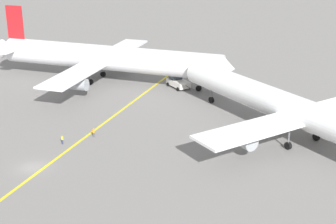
% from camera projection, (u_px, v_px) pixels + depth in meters
% --- Properties ---
extents(ground_plane, '(600.00, 600.00, 0.00)m').
position_uv_depth(ground_plane, '(33.00, 168.00, 77.61)').
color(ground_plane, slate).
extents(taxiway_stripe, '(13.86, 119.31, 0.01)m').
position_uv_depth(taxiway_stripe, '(75.00, 144.00, 85.68)').
color(taxiway_stripe, yellow).
rests_on(taxiway_stripe, ground).
extents(airliner_at_gate_left, '(59.26, 46.68, 16.76)m').
position_uv_depth(airliner_at_gate_left, '(108.00, 58.00, 117.52)').
color(airliner_at_gate_left, silver).
rests_on(airliner_at_gate_left, ground).
extents(airliner_being_pushed, '(53.77, 38.87, 16.13)m').
position_uv_depth(airliner_being_pushed, '(291.00, 109.00, 86.17)').
color(airliner_being_pushed, white).
rests_on(airliner_being_pushed, ground).
extents(pushback_tug, '(8.63, 6.08, 2.93)m').
position_uv_depth(pushback_tug, '(178.00, 82.00, 115.08)').
color(pushback_tug, white).
rests_on(pushback_tug, ground).
extents(ground_crew_wing_walker_right, '(0.36, 0.36, 1.59)m').
position_uv_depth(ground_crew_wing_walker_right, '(62.00, 140.00, 85.61)').
color(ground_crew_wing_walker_right, '#2D3351').
rests_on(ground_crew_wing_walker_right, ground).
extents(ground_crew_ramp_agent_by_cones, '(0.49, 0.36, 1.72)m').
position_uv_depth(ground_crew_ramp_agent_by_cones, '(94.00, 132.00, 88.35)').
color(ground_crew_ramp_agent_by_cones, '#4C4C51').
rests_on(ground_crew_ramp_agent_by_cones, ground).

